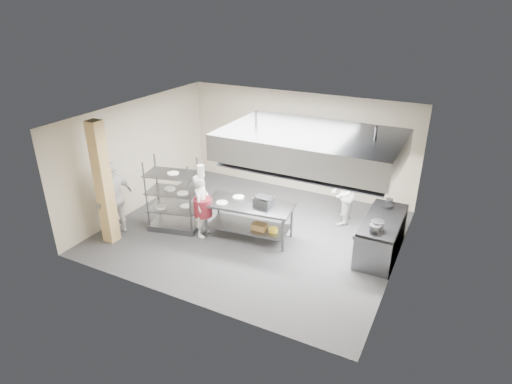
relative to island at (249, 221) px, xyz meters
The scene contains 23 objects.
floor 0.52m from the island, 97.45° to the left, with size 7.00×7.00×0.00m, color #3A3A3D.
ceiling 2.56m from the island, 97.45° to the left, with size 7.00×7.00×0.00m, color silver.
wall_back 3.42m from the island, 90.58° to the left, with size 7.00×7.00×0.00m, color #BCAE95.
wall_left 3.69m from the island, behind, with size 6.00×6.00×0.00m, color #BCAE95.
wall_right 3.63m from the island, ahead, with size 6.00×6.00×0.00m, color #BCAE95.
column 3.52m from the island, 150.65° to the right, with size 0.30×0.30×3.00m, color tan.
exhaust_hood 2.41m from the island, 27.20° to the left, with size 4.00×2.50×0.60m, color slate.
hood_strip_a 1.79m from the island, 60.58° to the left, with size 1.60×0.12×0.04m, color white.
hood_strip_b 2.79m from the island, 16.72° to the left, with size 1.60×0.12×0.04m, color white.
wall_shelf 3.71m from the island, 60.24° to the left, with size 1.50×0.28×0.04m, color slate.
island is the anchor object (origin of this frame).
island_worktop 0.42m from the island, ahead, with size 2.13×0.89×0.06m, color slate.
island_undershelf 0.16m from the island, ahead, with size 1.96×0.80×0.04m, color slate.
pass_rack 2.02m from the island, 166.88° to the right, with size 1.24×0.72×1.86m, color gray, non-canonical shape.
cooking_range 3.14m from the island, 13.85° to the left, with size 0.80×2.00×0.84m, color slate.
range_top 3.17m from the island, 13.85° to the left, with size 0.78×1.96×0.06m, color black.
chef_head 1.20m from the island, 158.76° to the right, with size 0.58×0.38×1.60m, color silver.
chef_line 2.54m from the island, 44.31° to the left, with size 0.83×0.65×1.71m, color white.
chef_plating 3.33m from the island, 157.04° to the right, with size 1.12×0.46×1.91m, color silver.
griddle 0.67m from the island, 13.46° to the left, with size 0.42×0.33×0.20m, color slate.
wicker_basket 0.33m from the island, ahead, with size 0.35×0.24×0.15m, color olive.
stockpot 3.07m from the island, ahead, with size 0.28×0.28×0.19m, color gray.
plate_stack 1.96m from the island, 166.88° to the right, with size 0.28×0.28×0.05m, color white.
Camera 1 is at (4.37, -8.39, 5.43)m, focal length 30.00 mm.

